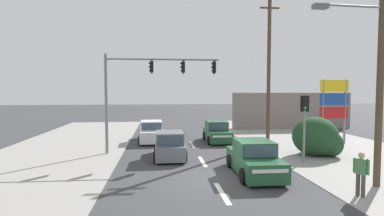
{
  "coord_description": "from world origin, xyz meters",
  "views": [
    {
      "loc": [
        -2.33,
        -12.76,
        3.83
      ],
      "look_at": [
        -0.45,
        4.0,
        2.84
      ],
      "focal_mm": 28.0,
      "sensor_mm": 36.0,
      "label": 1
    }
  ],
  "objects": [
    {
      "name": "lane_dash_far",
      "position": [
        0.0,
        8.0,
        0.0
      ],
      "size": [
        0.2,
        2.4,
        0.01
      ],
      "primitive_type": "cube",
      "color": "silver",
      "rests_on": "ground"
    },
    {
      "name": "utility_pole_midground_right",
      "position": [
        5.52,
        7.99,
        5.62
      ],
      "size": [
        1.8,
        0.26,
        10.75
      ],
      "color": "#4C3D2B",
      "rests_on": "ground"
    },
    {
      "name": "kerb_left_verge",
      "position": [
        -8.5,
        4.0,
        0.01
      ],
      "size": [
        8.0,
        40.0,
        0.02
      ],
      "primitive_type": "cube",
      "color": "gray",
      "rests_on": "ground"
    },
    {
      "name": "pedestal_signal_right_kerb",
      "position": [
        5.24,
        2.03,
        2.42
      ],
      "size": [
        0.44,
        0.31,
        3.56
      ],
      "color": "slate",
      "rests_on": "ground"
    },
    {
      "name": "kerb_right_verge",
      "position": [
        9.0,
        2.0,
        0.01
      ],
      "size": [
        10.0,
        44.0,
        0.02
      ],
      "primitive_type": "cube",
      "color": "gray",
      "rests_on": "ground"
    },
    {
      "name": "pedestrian_at_kerb",
      "position": [
        4.85,
        -2.96,
        0.93
      ],
      "size": [
        0.38,
        0.49,
        1.63
      ],
      "color": "#47423D",
      "rests_on": "ground"
    },
    {
      "name": "roadside_bush",
      "position": [
        6.88,
        3.62,
        1.08
      ],
      "size": [
        2.77,
        2.38,
        2.28
      ],
      "color": "#1E4223",
      "rests_on": "ground"
    },
    {
      "name": "sedan_crossing_left",
      "position": [
        -2.88,
        9.73,
        0.7
      ],
      "size": [
        2.02,
        4.3,
        1.56
      ],
      "color": "silver",
      "rests_on": "ground"
    },
    {
      "name": "utility_pole_foreground_right",
      "position": [
        6.13,
        -1.97,
        5.23
      ],
      "size": [
        3.78,
        0.39,
        9.74
      ],
      "color": "#4C3D2B",
      "rests_on": "ground"
    },
    {
      "name": "traffic_signal_mast",
      "position": [
        -3.07,
        5.53,
        4.35
      ],
      "size": [
        6.89,
        0.51,
        6.0
      ],
      "color": "slate",
      "rests_on": "ground"
    },
    {
      "name": "sedan_receding_far",
      "position": [
        1.98,
        0.3,
        0.7
      ],
      "size": [
        1.96,
        4.27,
        1.56
      ],
      "color": "#235633",
      "rests_on": "ground"
    },
    {
      "name": "hatchback_oncoming_mid",
      "position": [
        -1.73,
        4.01,
        0.7
      ],
      "size": [
        1.78,
        3.64,
        1.53
      ],
      "color": "slate",
      "rests_on": "ground"
    },
    {
      "name": "hatchback_kerbside_parked",
      "position": [
        1.99,
        9.11,
        0.7
      ],
      "size": [
        1.79,
        3.65,
        1.53
      ],
      "color": "#235633",
      "rests_on": "ground"
    },
    {
      "name": "shopping_plaza_sign",
      "position": [
        10.1,
        7.26,
        2.98
      ],
      "size": [
        2.1,
        0.16,
        4.6
      ],
      "color": "slate",
      "rests_on": "ground"
    },
    {
      "name": "lane_dash_near",
      "position": [
        0.0,
        -2.0,
        0.0
      ],
      "size": [
        0.2,
        2.4,
        0.01
      ],
      "primitive_type": "cube",
      "color": "silver",
      "rests_on": "ground"
    },
    {
      "name": "shopfront_wall_far",
      "position": [
        11.0,
        16.0,
        1.8
      ],
      "size": [
        12.0,
        1.0,
        3.6
      ],
      "primitive_type": "cube",
      "color": "gray",
      "rests_on": "ground"
    },
    {
      "name": "ground_plane",
      "position": [
        0.0,
        0.0,
        0.0
      ],
      "size": [
        140.0,
        140.0,
        0.0
      ],
      "primitive_type": "plane",
      "color": "#3A3A3D"
    },
    {
      "name": "lane_dash_mid",
      "position": [
        0.0,
        3.0,
        0.0
      ],
      "size": [
        0.2,
        2.4,
        0.01
      ],
      "primitive_type": "cube",
      "color": "silver",
      "rests_on": "ground"
    }
  ]
}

